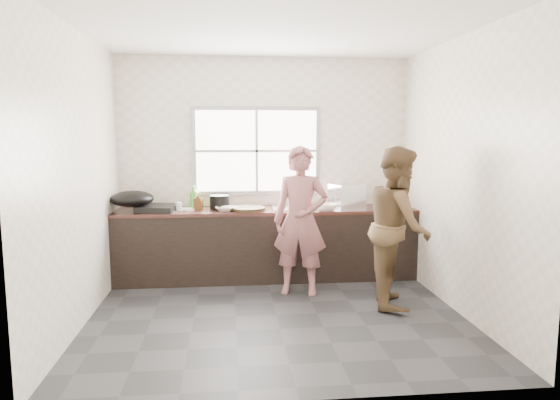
{
  "coord_description": "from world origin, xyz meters",
  "views": [
    {
      "loc": [
        -0.44,
        -4.68,
        1.76
      ],
      "look_at": [
        0.1,
        0.65,
        1.05
      ],
      "focal_mm": 32.0,
      "sensor_mm": 36.0,
      "label": 1
    }
  ],
  "objects": [
    {
      "name": "wall_back",
      "position": [
        0.0,
        1.6,
        1.35
      ],
      "size": [
        3.6,
        0.01,
        2.7
      ],
      "primitive_type": "cube",
      "color": "silver",
      "rests_on": "ground"
    },
    {
      "name": "cutting_board",
      "position": [
        -0.23,
        1.16,
        0.88
      ],
      "size": [
        0.54,
        0.54,
        0.04
      ],
      "primitive_type": "cylinder",
      "rotation": [
        0.0,
        0.0,
        0.38
      ],
      "color": "black",
      "rests_on": "countertop"
    },
    {
      "name": "dish_rack",
      "position": [
        1.0,
        1.31,
        1.0
      ],
      "size": [
        0.46,
        0.41,
        0.29
      ],
      "primitive_type": "cube",
      "rotation": [
        0.0,
        0.0,
        0.43
      ],
      "color": "silver",
      "rests_on": "countertop"
    },
    {
      "name": "woman",
      "position": [
        0.33,
        0.66,
        0.76
      ],
      "size": [
        0.63,
        0.5,
        1.53
      ],
      "primitive_type": "imported",
      "rotation": [
        0.0,
        0.0,
        -0.26
      ],
      "color": "#A96567",
      "rests_on": "floor"
    },
    {
      "name": "wall_left",
      "position": [
        -1.8,
        0.0,
        1.35
      ],
      "size": [
        0.01,
        3.2,
        2.7
      ],
      "primitive_type": "cube",
      "color": "beige",
      "rests_on": "ground"
    },
    {
      "name": "wall_front",
      "position": [
        0.0,
        -1.6,
        1.35
      ],
      "size": [
        3.6,
        0.01,
        2.7
      ],
      "primitive_type": "cube",
      "color": "beige",
      "rests_on": "ground"
    },
    {
      "name": "countertop",
      "position": [
        0.0,
        1.29,
        0.84
      ],
      "size": [
        3.6,
        0.64,
        0.04
      ],
      "primitive_type": "cube",
      "color": "#391C17",
      "rests_on": "cabinet"
    },
    {
      "name": "black_pot",
      "position": [
        -0.57,
        1.31,
        0.94
      ],
      "size": [
        0.29,
        0.29,
        0.17
      ],
      "primitive_type": "cylinder",
      "rotation": [
        0.0,
        0.0,
        0.27
      ],
      "color": "black",
      "rests_on": "countertop"
    },
    {
      "name": "plate_food",
      "position": [
        -0.94,
        1.32,
        0.87
      ],
      "size": [
        0.27,
        0.27,
        0.02
      ],
      "primitive_type": "cylinder",
      "rotation": [
        0.0,
        0.0,
        -0.36
      ],
      "color": "white",
      "rests_on": "countertop"
    },
    {
      "name": "bottle_brown_short",
      "position": [
        -0.6,
        1.52,
        0.94
      ],
      "size": [
        0.15,
        0.15,
        0.15
      ],
      "primitive_type": "imported",
      "rotation": [
        0.0,
        0.0,
        -0.29
      ],
      "color": "#512114",
      "rests_on": "countertop"
    },
    {
      "name": "pot_lid_right",
      "position": [
        -1.09,
        1.25,
        0.87
      ],
      "size": [
        0.34,
        0.34,
        0.01
      ],
      "primitive_type": "cylinder",
      "rotation": [
        0.0,
        0.0,
        0.23
      ],
      "color": "silver",
      "rests_on": "countertop"
    },
    {
      "name": "person_side",
      "position": [
        1.27,
        0.21,
        0.82
      ],
      "size": [
        0.78,
        0.91,
        1.64
      ],
      "primitive_type": "imported",
      "rotation": [
        0.0,
        0.0,
        1.35
      ],
      "color": "brown",
      "rests_on": "floor"
    },
    {
      "name": "bottle_brown_tall",
      "position": [
        -0.82,
        1.29,
        0.95
      ],
      "size": [
        0.1,
        0.11,
        0.19
      ],
      "primitive_type": "imported",
      "rotation": [
        0.0,
        0.0,
        -0.26
      ],
      "color": "#4C3013",
      "rests_on": "countertop"
    },
    {
      "name": "bowl_held",
      "position": [
        0.34,
        1.08,
        0.89
      ],
      "size": [
        0.19,
        0.19,
        0.06
      ],
      "primitive_type": "imported",
      "rotation": [
        0.0,
        0.0,
        -0.02
      ],
      "color": "white",
      "rests_on": "countertop"
    },
    {
      "name": "window_frame",
      "position": [
        -0.1,
        1.59,
        1.55
      ],
      "size": [
        1.6,
        0.05,
        1.1
      ],
      "primitive_type": "cube",
      "color": "#9EA0A5",
      "rests_on": "wall_back"
    },
    {
      "name": "bowl_mince",
      "position": [
        -0.49,
        1.15,
        0.89
      ],
      "size": [
        0.28,
        0.28,
        0.06
      ],
      "primitive_type": "imported",
      "rotation": [
        0.0,
        0.0,
        -0.27
      ],
      "color": "white",
      "rests_on": "countertop"
    },
    {
      "name": "window_glazing",
      "position": [
        -0.1,
        1.57,
        1.55
      ],
      "size": [
        1.5,
        0.01,
        1.0
      ],
      "primitive_type": "cube",
      "color": "white",
      "rests_on": "window_frame"
    },
    {
      "name": "floor",
      "position": [
        0.0,
        0.0,
        -0.01
      ],
      "size": [
        3.6,
        3.2,
        0.01
      ],
      "primitive_type": "cube",
      "color": "#2B2B2E",
      "rests_on": "ground"
    },
    {
      "name": "ceiling",
      "position": [
        0.0,
        0.0,
        2.71
      ],
      "size": [
        3.6,
        3.2,
        0.01
      ],
      "primitive_type": "cube",
      "color": "silver",
      "rests_on": "wall_back"
    },
    {
      "name": "faucet",
      "position": [
        0.35,
        1.49,
        1.01
      ],
      "size": [
        0.02,
        0.02,
        0.3
      ],
      "primitive_type": "cylinder",
      "color": "silver",
      "rests_on": "countertop"
    },
    {
      "name": "wok",
      "position": [
        -1.57,
        1.21,
        1.01
      ],
      "size": [
        0.5,
        0.5,
        0.19
      ],
      "primitive_type": "ellipsoid",
      "rotation": [
        0.0,
        0.0,
        -0.02
      ],
      "color": "black",
      "rests_on": "burner"
    },
    {
      "name": "sink",
      "position": [
        0.35,
        1.29,
        0.86
      ],
      "size": [
        0.55,
        0.45,
        0.02
      ],
      "primitive_type": "cube",
      "color": "silver",
      "rests_on": "countertop"
    },
    {
      "name": "cabinet",
      "position": [
        0.0,
        1.29,
        0.41
      ],
      "size": [
        3.6,
        0.62,
        0.82
      ],
      "primitive_type": "cube",
      "color": "black",
      "rests_on": "floor"
    },
    {
      "name": "burner",
      "position": [
        -1.28,
        1.26,
        0.89
      ],
      "size": [
        0.51,
        0.51,
        0.07
      ],
      "primitive_type": "cube",
      "rotation": [
        0.0,
        0.0,
        -0.2
      ],
      "color": "black",
      "rests_on": "countertop"
    },
    {
      "name": "bowl_crabs",
      "position": [
        0.7,
        1.08,
        0.89
      ],
      "size": [
        0.2,
        0.2,
        0.06
      ],
      "primitive_type": "imported",
      "rotation": [
        0.0,
        0.0,
        -0.01
      ],
      "color": "white",
      "rests_on": "countertop"
    },
    {
      "name": "cleaver",
      "position": [
        -0.33,
        1.2,
        0.9
      ],
      "size": [
        0.23,
        0.21,
        0.01
      ],
      "primitive_type": "cube",
      "rotation": [
        0.0,
        0.0,
        0.66
      ],
      "color": "#B2B4BA",
      "rests_on": "cutting_board"
    },
    {
      "name": "glass_jar",
      "position": [
        -1.04,
        1.21,
        0.91
      ],
      "size": [
        0.09,
        0.09,
        0.1
      ],
      "primitive_type": "cylinder",
      "rotation": [
        0.0,
        0.0,
        -0.26
      ],
      "color": "silver",
      "rests_on": "countertop"
    },
    {
      "name": "wall_right",
      "position": [
        1.8,
        0.0,
        1.35
      ],
      "size": [
        0.01,
        3.2,
        2.7
      ],
      "primitive_type": "cube",
      "color": "beige",
      "rests_on": "ground"
    },
    {
      "name": "bottle_green",
      "position": [
        -0.88,
        1.41,
        1.0
      ],
      "size": [
        0.14,
        0.14,
        0.28
      ],
      "primitive_type": "imported",
      "rotation": [
        0.0,
        0.0,
        -0.29
      ],
      "color": "#509B32",
      "rests_on": "countertop"
    },
    {
      "name": "pot_lid_left",
      "position": [
        -1.16,
        1.18,
        0.87
      ],
      "size": [
        0.29,
        0.29,
        0.01
      ],
      "primitive_type": "cylinder",
      "rotation": [
        0.0,
        0.0,
        0.41
      ],
      "color": "silver",
      "rests_on": "countertop"
    }
  ]
}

